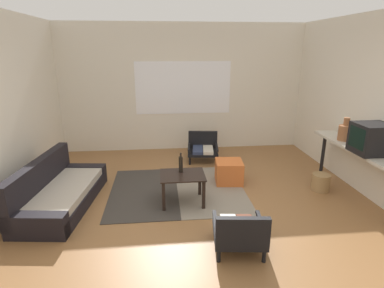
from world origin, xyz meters
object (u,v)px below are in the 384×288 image
(coffee_table, at_px, (183,180))
(couch, at_px, (58,192))
(wicker_basket, at_px, (321,182))
(clay_vase, at_px, (345,132))
(crt_television, at_px, (372,139))
(ottoman_orange, at_px, (229,172))
(armchair_striped_foreground, at_px, (240,232))
(armchair_by_window, at_px, (203,147))
(console_shelf, at_px, (355,152))
(glass_bottle, at_px, (181,164))

(coffee_table, bearing_deg, couch, 177.05)
(wicker_basket, bearing_deg, clay_vase, 18.11)
(crt_television, bearing_deg, ottoman_orange, 151.36)
(armchair_striped_foreground, height_order, wicker_basket, armchair_striped_foreground)
(armchair_by_window, height_order, console_shelf, console_shelf)
(clay_vase, distance_m, wicker_basket, 0.88)
(glass_bottle, bearing_deg, armchair_by_window, 71.91)
(armchair_by_window, distance_m, ottoman_orange, 1.21)
(ottoman_orange, bearing_deg, armchair_striped_foreground, -98.75)
(console_shelf, bearing_deg, ottoman_orange, 159.99)
(armchair_striped_foreground, bearing_deg, glass_bottle, 113.20)
(couch, relative_size, clay_vase, 5.10)
(ottoman_orange, height_order, wicker_basket, ottoman_orange)
(armchair_striped_foreground, height_order, crt_television, crt_television)
(couch, height_order, crt_television, crt_television)
(armchair_striped_foreground, distance_m, ottoman_orange, 1.87)
(wicker_basket, bearing_deg, armchair_striped_foreground, -140.21)
(armchair_striped_foreground, distance_m, console_shelf, 2.42)
(armchair_by_window, bearing_deg, clay_vase, -36.42)
(coffee_table, distance_m, armchair_by_window, 1.90)
(couch, relative_size, wicker_basket, 6.65)
(coffee_table, xyz_separation_m, crt_television, (2.58, -0.32, 0.64))
(armchair_by_window, xyz_separation_m, console_shelf, (2.04, -1.82, 0.44))
(coffee_table, xyz_separation_m, console_shelf, (2.59, 0.00, 0.35))
(clay_vase, xyz_separation_m, glass_bottle, (-2.60, -0.21, -0.35))
(coffee_table, xyz_separation_m, armchair_by_window, (0.54, 1.82, -0.10))
(armchair_by_window, distance_m, crt_television, 3.04)
(armchair_by_window, relative_size, glass_bottle, 2.27)
(coffee_table, xyz_separation_m, clay_vase, (2.59, 0.31, 0.57))
(armchair_striped_foreground, relative_size, crt_television, 1.46)
(coffee_table, height_order, ottoman_orange, coffee_table)
(coffee_table, height_order, crt_television, crt_television)
(couch, distance_m, wicker_basket, 4.00)
(ottoman_orange, bearing_deg, glass_bottle, -147.38)
(crt_television, xyz_separation_m, clay_vase, (0.00, 0.63, -0.07))
(console_shelf, relative_size, crt_television, 4.03)
(coffee_table, bearing_deg, console_shelf, 0.02)
(ottoman_orange, distance_m, wicker_basket, 1.47)
(coffee_table, relative_size, console_shelf, 0.34)
(coffee_table, xyz_separation_m, armchair_striped_foreground, (0.54, -1.20, -0.11))
(armchair_striped_foreground, xyz_separation_m, wicker_basket, (1.68, 1.40, -0.11))
(glass_bottle, bearing_deg, ottoman_orange, 32.62)
(crt_television, bearing_deg, clay_vase, 89.71)
(glass_bottle, bearing_deg, clay_vase, 4.66)
(console_shelf, xyz_separation_m, wicker_basket, (-0.36, 0.19, -0.57))
(clay_vase, bearing_deg, armchair_by_window, 143.58)
(console_shelf, height_order, clay_vase, clay_vase)
(console_shelf, distance_m, clay_vase, 0.38)
(coffee_table, height_order, wicker_basket, coffee_table)
(console_shelf, bearing_deg, wicker_basket, 151.83)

